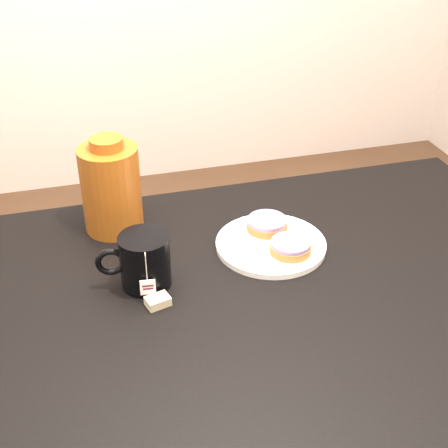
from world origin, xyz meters
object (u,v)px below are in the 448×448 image
Objects in this scene: bagel_front at (290,247)px; teabag_pouch at (158,301)px; table at (246,328)px; plate at (271,244)px; bagel_back at (267,224)px; mug at (144,261)px; bagel_package at (111,188)px.

bagel_front is 0.31m from teabag_pouch.
table is 0.20m from plate.
table is 13.54× the size of bagel_front.
teabag_pouch is (-0.28, -0.18, -0.02)m from bagel_back.
bagel_back is 1.11× the size of bagel_front.
plate is 0.30m from mug.
bagel_back is 2.55× the size of teabag_pouch.
plate is at bearing 25.29° from teabag_pouch.
bagel_back is 0.34m from teabag_pouch.
mug reaches higher than bagel_front.
teabag_pouch is 0.20× the size of bagel_package.
bagel_front is at bearing 15.31° from teabag_pouch.
teabag_pouch is at bearing -75.10° from mug.
bagel_front is 2.30× the size of teabag_pouch.
mug reaches higher than bagel_back.
bagel_back reaches higher than teabag_pouch.
bagel_package is (-0.35, 0.22, 0.08)m from bagel_front.
plate is 0.06m from bagel_back.
bagel_package is at bearing 151.26° from plate.
bagel_back is 0.36m from bagel_package.
bagel_package reaches higher than table.
mug is (-0.31, -0.01, 0.03)m from bagel_front.
table is 6.30× the size of bagel_package.
bagel_front is 0.42m from bagel_package.
teabag_pouch is at bearing -81.75° from bagel_package.
teabag_pouch is (0.01, -0.07, -0.05)m from mug.
mug is at bearing -168.79° from plate.
mug reaches higher than table.
bagel_back and bagel_front have the same top height.
table is 31.11× the size of teabag_pouch.
mug is 0.24m from bagel_package.
plate is at bearing -28.74° from bagel_package.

